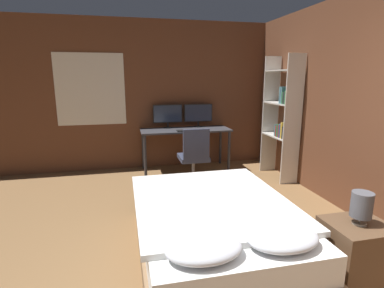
% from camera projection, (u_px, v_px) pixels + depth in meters
% --- Properties ---
extents(wall_back, '(12.00, 0.08, 2.70)m').
position_uv_depth(wall_back, '(177.00, 95.00, 5.64)').
color(wall_back, brown).
rests_on(wall_back, ground_plane).
extents(wall_side_right, '(0.06, 12.00, 2.70)m').
position_uv_depth(wall_side_right, '(372.00, 108.00, 3.40)').
color(wall_side_right, brown).
rests_on(wall_side_right, ground_plane).
extents(bed, '(1.47, 2.00, 0.60)m').
position_uv_depth(bed, '(214.00, 228.00, 2.90)').
color(bed, '#846647').
rests_on(bed, ground_plane).
extents(nightstand, '(0.49, 0.44, 0.53)m').
position_uv_depth(nightstand, '(355.00, 253.00, 2.48)').
color(nightstand, brown).
rests_on(nightstand, ground_plane).
extents(bedside_lamp, '(0.17, 0.17, 0.27)m').
position_uv_depth(bedside_lamp, '(362.00, 205.00, 2.39)').
color(bedside_lamp, gray).
rests_on(bedside_lamp, nightstand).
extents(desk, '(1.62, 0.60, 0.77)m').
position_uv_depth(desk, '(185.00, 134.00, 5.46)').
color(desk, '#38383D').
rests_on(desk, ground_plane).
extents(monitor_left, '(0.54, 0.16, 0.43)m').
position_uv_depth(monitor_left, '(168.00, 115.00, 5.51)').
color(monitor_left, black).
rests_on(monitor_left, desk).
extents(monitor_right, '(0.54, 0.16, 0.43)m').
position_uv_depth(monitor_right, '(198.00, 114.00, 5.64)').
color(monitor_right, black).
rests_on(monitor_right, desk).
extents(keyboard, '(0.38, 0.13, 0.02)m').
position_uv_depth(keyboard, '(188.00, 130.00, 5.25)').
color(keyboard, black).
rests_on(keyboard, desk).
extents(computer_mouse, '(0.07, 0.05, 0.04)m').
position_uv_depth(computer_mouse, '(203.00, 129.00, 5.31)').
color(computer_mouse, black).
rests_on(computer_mouse, desk).
extents(office_chair, '(0.52, 0.52, 0.91)m').
position_uv_depth(office_chair, '(194.00, 161.00, 4.85)').
color(office_chair, black).
rests_on(office_chair, ground_plane).
extents(bookshelf, '(0.30, 0.76, 2.04)m').
position_uv_depth(bookshelf, '(283.00, 114.00, 4.91)').
color(bookshelf, beige).
rests_on(bookshelf, ground_plane).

